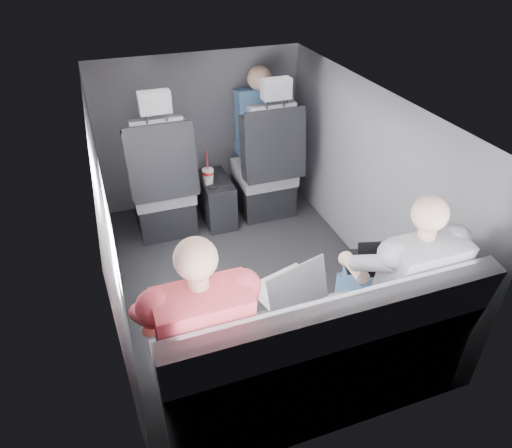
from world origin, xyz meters
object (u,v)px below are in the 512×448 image
object	(u,v)px
front_seat_right	(266,173)
laptop_silver	(290,288)
front_seat_left	(163,190)
passenger_front_right	(259,124)
laptop_black	(374,260)
passenger_rear_left	(199,331)
rear_bench	(313,360)
passenger_rear_right	(398,281)
laptop_white	(190,307)
soda_cup	(208,176)
center_console	(216,199)

from	to	relation	value
front_seat_right	laptop_silver	xyz separation A→B (m)	(-0.50, -1.68, 0.23)
front_seat_left	passenger_front_right	world-z (taller)	front_seat_left
laptop_black	passenger_rear_left	xyz separation A→B (m)	(-1.07, -0.19, 0.00)
rear_bench	passenger_rear_right	bearing A→B (deg)	10.34
laptop_white	passenger_rear_right	xyz separation A→B (m)	(1.10, -0.17, -0.01)
rear_bench	passenger_rear_left	bearing A→B (deg)	170.57
soda_cup	laptop_silver	distance (m)	1.66
center_console	laptop_white	world-z (taller)	laptop_white
passenger_rear_left	passenger_front_right	distance (m)	2.32
front_seat_left	passenger_front_right	distance (m)	1.02
laptop_black	passenger_rear_right	size ratio (longest dim) A/B	0.29
front_seat_right	laptop_silver	bearing A→B (deg)	-106.73
laptop_black	passenger_front_right	bearing A→B (deg)	90.55
rear_bench	passenger_rear_left	xyz separation A→B (m)	(-0.57, 0.10, 0.32)
passenger_front_right	passenger_rear_right	bearing A→B (deg)	-88.65
rear_bench	passenger_front_right	xyz separation A→B (m)	(0.48, 2.16, 0.44)
passenger_rear_right	passenger_rear_left	bearing A→B (deg)	-179.98
front_seat_right	passenger_front_right	distance (m)	0.44
front_seat_left	laptop_black	xyz separation A→B (m)	(0.94, -1.61, 0.23)
front_seat_left	front_seat_right	world-z (taller)	same
front_seat_left	front_seat_right	xyz separation A→B (m)	(0.90, 0.00, 0.00)
center_console	passenger_rear_right	size ratio (longest dim) A/B	0.40
laptop_silver	passenger_front_right	distance (m)	2.01
rear_bench	laptop_white	size ratio (longest dim) A/B	4.55
passenger_rear_left	laptop_silver	bearing A→B (deg)	14.12
front_seat_left	rear_bench	xyz separation A→B (m)	(0.45, -1.90, -0.09)
soda_cup	laptop_silver	bearing A→B (deg)	-89.32
passenger_rear_right	passenger_front_right	bearing A→B (deg)	91.35
front_seat_right	passenger_rear_right	bearing A→B (deg)	-87.66
passenger_rear_right	front_seat_right	bearing A→B (deg)	92.34
laptop_white	passenger_rear_left	xyz separation A→B (m)	(0.00, -0.17, -0.00)
rear_bench	passenger_rear_right	distance (m)	0.62
laptop_white	front_seat_left	bearing A→B (deg)	85.64
laptop_silver	passenger_front_right	xyz separation A→B (m)	(0.53, 1.93, 0.12)
front_seat_left	passenger_rear_right	size ratio (longest dim) A/B	1.06
front_seat_left	soda_cup	distance (m)	0.38
front_seat_left	passenger_front_right	xyz separation A→B (m)	(0.93, 0.26, 0.35)
center_console	rear_bench	world-z (taller)	rear_bench
front_seat_right	rear_bench	bearing A→B (deg)	-103.31
front_seat_right	laptop_silver	distance (m)	1.77
rear_bench	passenger_rear_right	size ratio (longest dim) A/B	1.33
rear_bench	laptop_white	distance (m)	0.71
passenger_rear_right	laptop_white	bearing A→B (deg)	171.30
passenger_rear_left	passenger_rear_right	size ratio (longest dim) A/B	1.02
laptop_white	passenger_rear_left	world-z (taller)	passenger_rear_left
center_console	rear_bench	bearing A→B (deg)	-90.00
front_seat_left	laptop_black	bearing A→B (deg)	-59.69
passenger_rear_right	front_seat_left	bearing A→B (deg)	118.33
rear_bench	passenger_front_right	world-z (taller)	passenger_front_right
rear_bench	laptop_black	xyz separation A→B (m)	(0.49, 0.29, 0.32)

